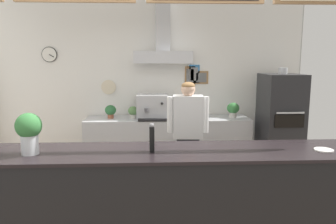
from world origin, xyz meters
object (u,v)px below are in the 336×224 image
(espresso_machine, at_px, (152,107))
(basil_vase, at_px, (29,132))
(pizza_oven, at_px, (280,125))
(shop_worker, at_px, (188,138))
(condiment_plate, at_px, (324,150))
(potted_oregano, at_px, (233,109))
(potted_sage, at_px, (133,112))
(potted_rosemary, at_px, (189,110))
(potted_basil, at_px, (111,111))
(pepper_grinder, at_px, (152,138))

(espresso_machine, relative_size, basil_vase, 1.35)
(pizza_oven, bearing_deg, shop_worker, -149.43)
(condiment_plate, relative_size, basil_vase, 0.46)
(potted_oregano, bearing_deg, potted_sage, 179.71)
(espresso_machine, height_order, potted_rosemary, espresso_machine)
(potted_basil, xyz_separation_m, pepper_grinder, (0.69, -2.47, 0.14))
(basil_vase, distance_m, pepper_grinder, 1.11)
(pizza_oven, distance_m, potted_rosemary, 1.50)
(potted_sage, height_order, condiment_plate, potted_sage)
(pizza_oven, xyz_separation_m, potted_sage, (-2.39, 0.28, 0.19))
(potted_oregano, xyz_separation_m, basil_vase, (-2.47, -2.45, 0.19))
(pizza_oven, distance_m, potted_sage, 2.41)
(potted_basil, relative_size, potted_sage, 1.10)
(shop_worker, relative_size, pepper_grinder, 5.78)
(shop_worker, xyz_separation_m, potted_basil, (-1.16, 1.25, 0.17))
(espresso_machine, xyz_separation_m, condiment_plate, (1.62, -2.45, -0.06))
(potted_basil, relative_size, condiment_plate, 1.26)
(potted_sage, relative_size, basil_vase, 0.53)
(shop_worker, xyz_separation_m, condiment_plate, (1.16, -1.24, 0.18))
(espresso_machine, relative_size, potted_rosemary, 2.28)
(potted_oregano, height_order, basil_vase, basil_vase)
(potted_rosemary, height_order, potted_oregano, potted_oregano)
(pizza_oven, bearing_deg, basil_vase, -145.59)
(basil_vase, bearing_deg, potted_oregano, 44.73)
(shop_worker, xyz_separation_m, pepper_grinder, (-0.47, -1.22, 0.31))
(potted_rosemary, distance_m, basil_vase, 3.02)
(potted_rosemary, xyz_separation_m, pepper_grinder, (-0.62, -2.45, 0.13))
(pepper_grinder, bearing_deg, pizza_oven, 46.21)
(shop_worker, bearing_deg, condiment_plate, 135.78)
(shop_worker, bearing_deg, pepper_grinder, 71.74)
(potted_oregano, height_order, potted_basil, potted_oregano)
(potted_oregano, xyz_separation_m, condiment_plate, (0.26, -2.46, -0.01))
(shop_worker, xyz_separation_m, potted_oregano, (0.90, 1.22, 0.19))
(potted_basil, bearing_deg, espresso_machine, -3.75)
(shop_worker, relative_size, potted_rosemary, 7.09)
(potted_basil, distance_m, condiment_plate, 3.40)
(shop_worker, height_order, basil_vase, shop_worker)
(espresso_machine, distance_m, potted_sage, 0.33)
(potted_oregano, bearing_deg, condiment_plate, -84.03)
(potted_rosemary, relative_size, basil_vase, 0.59)
(potted_oregano, distance_m, basil_vase, 3.49)
(espresso_machine, distance_m, condiment_plate, 2.94)
(potted_basil, bearing_deg, shop_worker, -47.24)
(pizza_oven, distance_m, pepper_grinder, 3.02)
(potted_basil, xyz_separation_m, basil_vase, (-0.41, -2.48, 0.21))
(potted_basil, bearing_deg, condiment_plate, -47.12)
(espresso_machine, bearing_deg, condiment_plate, -56.52)
(potted_oregano, height_order, pepper_grinder, pepper_grinder)
(pizza_oven, bearing_deg, espresso_machine, 172.93)
(potted_sage, distance_m, pepper_grinder, 2.47)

